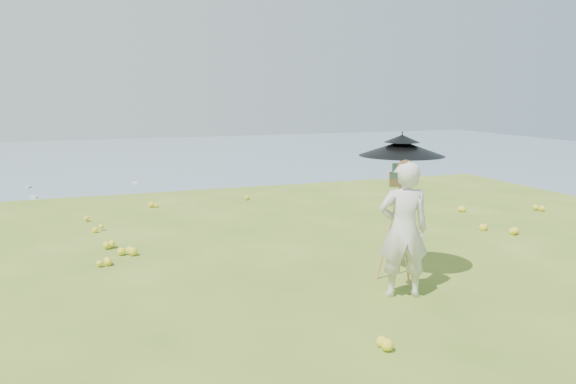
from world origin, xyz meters
name	(u,v)px	position (x,y,z in m)	size (l,w,h in m)	color
ground	(386,255)	(0.00, 0.00, 0.00)	(14.00, 14.00, 0.00)	#517521
shoreline_tier	(125,352)	(0.00, 75.00, -36.00)	(170.00, 28.00, 8.00)	slate
bay_water	(94,180)	(0.00, 240.00, -34.00)	(700.00, 700.00, 0.00)	#708EA0
slope_trees	(152,320)	(0.00, 35.00, -15.00)	(110.00, 50.00, 6.00)	#254B16
harbor_town	(123,311)	(0.00, 75.00, -29.50)	(110.00, 22.00, 5.00)	beige
moored_boats	(55,222)	(-12.50, 161.00, -33.65)	(140.00, 140.00, 0.70)	silver
wildflowers	(378,247)	(0.00, 0.25, 0.06)	(10.00, 10.50, 0.12)	yellow
painter	(404,230)	(-0.74, -1.66, 0.85)	(0.62, 0.41, 1.71)	silver
field_easel	(400,222)	(-0.46, -1.11, 0.81)	(0.61, 0.61, 1.61)	#AC7D48
sun_umbrella	(401,158)	(-0.45, -1.08, 1.67)	(1.13, 1.13, 0.69)	black
painter_cap	(406,165)	(-0.74, -1.66, 1.66)	(0.22, 0.26, 0.10)	#D47484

